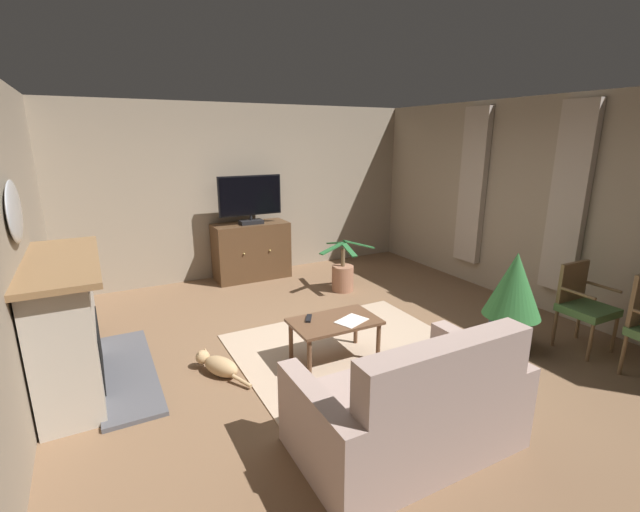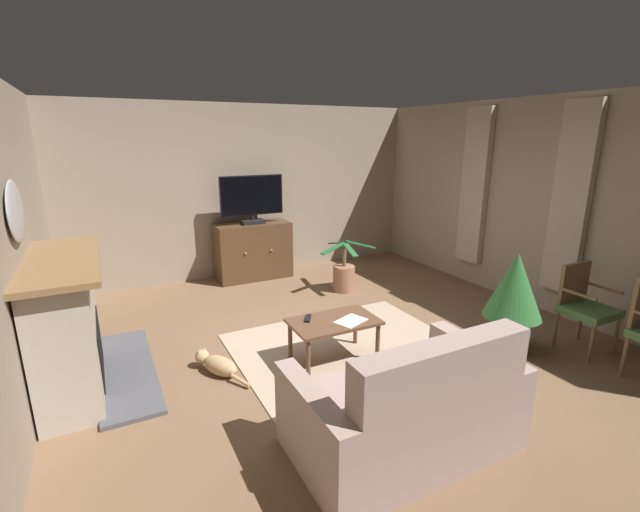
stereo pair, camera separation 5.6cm
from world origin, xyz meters
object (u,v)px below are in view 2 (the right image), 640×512
at_px(television, 252,198).
at_px(sofa_floral, 408,410).
at_px(tv_remote, 308,318).
at_px(wall_mirror_oval, 15,211).
at_px(fireplace, 70,326).
at_px(coffee_table, 334,325).
at_px(side_chair_tucked_against_wall, 585,304).
at_px(cat, 217,364).
at_px(potted_plant_on_hearth_side, 514,296).
at_px(potted_plant_leafy_by_curtain, 344,276).
at_px(tv_cabinet, 253,252).
at_px(folded_newspaper, 351,321).

distance_m(television, sofa_floral, 4.41).
bearing_deg(tv_remote, wall_mirror_oval, 107.91).
height_order(fireplace, sofa_floral, fireplace).
bearing_deg(wall_mirror_oval, sofa_floral, -41.23).
distance_m(wall_mirror_oval, television, 3.51).
relative_size(wall_mirror_oval, coffee_table, 0.85).
xyz_separation_m(coffee_table, tv_remote, (-0.22, 0.14, 0.07)).
bearing_deg(side_chair_tucked_against_wall, television, 120.74).
bearing_deg(side_chair_tucked_against_wall, coffee_table, 158.57).
xyz_separation_m(wall_mirror_oval, cat, (1.43, -0.42, -1.54)).
bearing_deg(wall_mirror_oval, tv_remote, -13.86).
distance_m(fireplace, coffee_table, 2.42).
height_order(potted_plant_on_hearth_side, cat, potted_plant_on_hearth_side).
xyz_separation_m(fireplace, side_chair_tucked_against_wall, (4.78, -1.68, -0.07)).
bearing_deg(coffee_table, tv_remote, 148.35).
relative_size(fireplace, side_chair_tucked_against_wall, 1.90).
height_order(sofa_floral, cat, sofa_floral).
bearing_deg(potted_plant_leafy_by_curtain, sofa_floral, -112.60).
height_order(sofa_floral, potted_plant_leafy_by_curtain, sofa_floral).
height_order(tv_cabinet, sofa_floral, sofa_floral).
relative_size(tv_cabinet, cat, 1.74).
height_order(fireplace, wall_mirror_oval, wall_mirror_oval).
bearing_deg(fireplace, side_chair_tucked_against_wall, -19.40).
xyz_separation_m(fireplace, potted_plant_leafy_by_curtain, (3.45, 1.05, -0.35)).
bearing_deg(tv_remote, potted_plant_leafy_by_curtain, -8.34).
bearing_deg(television, sofa_floral, -94.35).
xyz_separation_m(fireplace, tv_remote, (2.08, -0.57, -0.12)).
distance_m(tv_remote, cat, 0.98).
bearing_deg(cat, coffee_table, -14.41).
bearing_deg(side_chair_tucked_against_wall, potted_plant_leafy_by_curtain, 115.94).
bearing_deg(sofa_floral, potted_plant_on_hearth_side, 20.69).
xyz_separation_m(fireplace, potted_plant_on_hearth_side, (4.06, -1.37, 0.04)).
relative_size(coffee_table, side_chair_tucked_against_wall, 0.95).
relative_size(potted_plant_leafy_by_curtain, potted_plant_on_hearth_side, 0.87).
height_order(tv_cabinet, folded_newspaper, tv_cabinet).
relative_size(television, cat, 1.48).
relative_size(television, potted_plant_leafy_by_curtain, 1.06).
xyz_separation_m(sofa_floral, potted_plant_on_hearth_side, (1.92, 0.73, 0.29)).
bearing_deg(television, coffee_table, -93.24).
distance_m(wall_mirror_oval, cat, 2.14).
distance_m(fireplace, folded_newspaper, 2.57).
distance_m(wall_mirror_oval, sofa_floral, 3.43).
height_order(wall_mirror_oval, side_chair_tucked_against_wall, wall_mirror_oval).
bearing_deg(television, tv_cabinet, 90.00).
bearing_deg(tv_remote, television, 23.86).
height_order(television, potted_plant_leafy_by_curtain, television).
distance_m(tv_cabinet, potted_plant_on_hearth_side, 3.96).
bearing_deg(folded_newspaper, cat, 141.50).
distance_m(fireplace, potted_plant_leafy_by_curtain, 3.62).
distance_m(wall_mirror_oval, tv_cabinet, 3.73).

